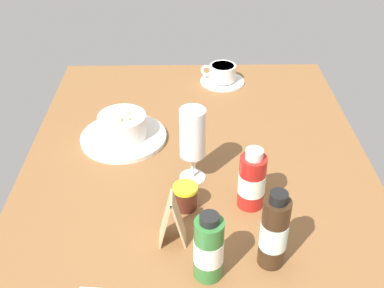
# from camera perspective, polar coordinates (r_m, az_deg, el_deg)

# --- Properties ---
(ground_plane) EXTENTS (1.10, 0.84, 0.03)m
(ground_plane) POSITION_cam_1_polar(r_m,az_deg,el_deg) (1.15, 0.63, -2.98)
(ground_plane) COLOR brown
(porridge_bowl) EXTENTS (0.22, 0.22, 0.08)m
(porridge_bowl) POSITION_cam_1_polar(r_m,az_deg,el_deg) (1.23, -8.31, 1.80)
(porridge_bowl) COLOR silver
(porridge_bowl) RESTS_ON ground_plane
(coffee_cup) EXTENTS (0.14, 0.14, 0.06)m
(coffee_cup) POSITION_cam_1_polar(r_m,az_deg,el_deg) (1.50, 3.66, 8.34)
(coffee_cup) COLOR silver
(coffee_cup) RESTS_ON ground_plane
(wine_glass) EXTENTS (0.06, 0.06, 0.18)m
(wine_glass) POSITION_cam_1_polar(r_m,az_deg,el_deg) (1.04, 0.07, 0.95)
(wine_glass) COLOR white
(wine_glass) RESTS_ON ground_plane
(jam_jar) EXTENTS (0.05, 0.05, 0.06)m
(jam_jar) POSITION_cam_1_polar(r_m,az_deg,el_deg) (1.01, -0.80, -6.35)
(jam_jar) COLOR #4A2015
(jam_jar) RESTS_ON ground_plane
(sauce_bottle_red) EXTENTS (0.06, 0.06, 0.14)m
(sauce_bottle_red) POSITION_cam_1_polar(r_m,az_deg,el_deg) (1.00, 7.21, -4.41)
(sauce_bottle_red) COLOR #B21E19
(sauce_bottle_red) RESTS_ON ground_plane
(sauce_bottle_green) EXTENTS (0.05, 0.05, 0.14)m
(sauce_bottle_green) POSITION_cam_1_polar(r_m,az_deg,el_deg) (0.85, 2.01, -12.43)
(sauce_bottle_green) COLOR #337233
(sauce_bottle_green) RESTS_ON ground_plane
(sauce_bottle_brown) EXTENTS (0.05, 0.05, 0.17)m
(sauce_bottle_brown) POSITION_cam_1_polar(r_m,az_deg,el_deg) (0.88, 9.83, -10.38)
(sauce_bottle_brown) COLOR #382314
(sauce_bottle_brown) RESTS_ON ground_plane
(menu_card) EXTENTS (0.05, 0.05, 0.11)m
(menu_card) POSITION_cam_1_polar(r_m,az_deg,el_deg) (0.92, -2.43, -9.03)
(menu_card) COLOR tan
(menu_card) RESTS_ON ground_plane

